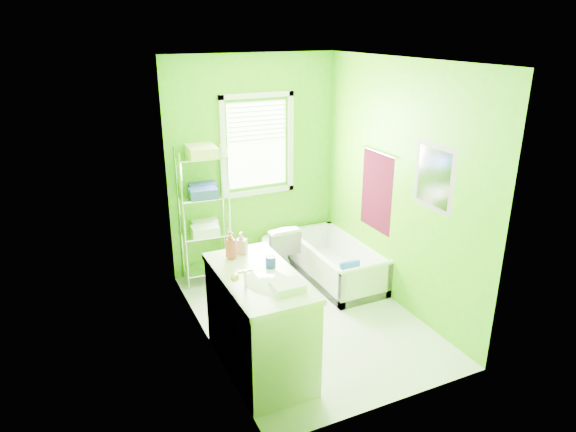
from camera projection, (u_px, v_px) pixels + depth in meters
name	position (u px, v px, depth m)	size (l,w,h in m)	color
ground	(307.00, 317.00, 5.40)	(2.90, 2.90, 0.00)	silver
room_envelope	(309.00, 176.00, 4.85)	(2.14, 2.94, 2.62)	#49A507
window	(258.00, 140.00, 6.06)	(0.92, 0.05, 1.22)	white
door	(245.00, 297.00, 3.79)	(0.09, 0.80, 2.00)	white
right_wall_decor	(398.00, 186.00, 5.33)	(0.04, 1.48, 1.17)	#47081A
bathtub	(336.00, 268.00, 6.17)	(0.66, 1.42, 0.46)	white
toilet	(277.00, 248.00, 6.25)	(0.38, 0.66, 0.68)	white
vanity	(260.00, 319.00, 4.46)	(0.63, 1.23, 1.18)	silver
wire_shelf_unit	(205.00, 201.00, 5.85)	(0.58, 0.46, 1.64)	silver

